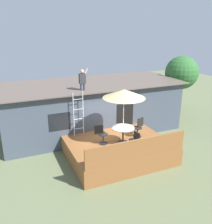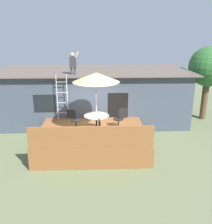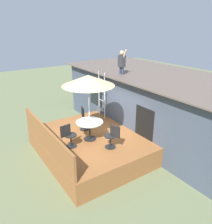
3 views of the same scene
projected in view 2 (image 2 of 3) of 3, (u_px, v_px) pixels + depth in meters
ground_plane at (93, 146)px, 10.99m from camera, size 40.00×40.00×0.00m
house at (93, 95)px, 13.95m from camera, size 10.50×4.50×2.88m
deck at (93, 138)px, 10.86m from camera, size 4.60×3.91×0.80m
deck_railing at (91, 138)px, 8.79m from camera, size 4.50×0.08×0.90m
patio_table at (97, 119)px, 10.33m from camera, size 1.04×1.04×0.74m
patio_umbrella at (96, 77)px, 9.78m from camera, size 1.90×1.90×2.54m
step_ladder at (62, 98)px, 11.64m from camera, size 0.52×0.04×2.20m
person_figure at (73, 62)px, 11.87m from camera, size 0.47×0.20×1.11m
patio_chair_left at (74, 120)px, 10.59m from camera, size 0.61×0.44×0.92m
patio_chair_right at (120, 119)px, 10.72m from camera, size 0.61×0.44×0.92m
patio_chair_near at (99, 130)px, 9.50m from camera, size 0.44×0.62×0.92m
backyard_tree at (209, 68)px, 13.58m from camera, size 2.18×2.18×4.13m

